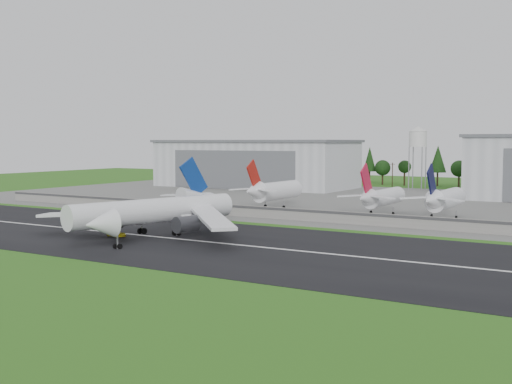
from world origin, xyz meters
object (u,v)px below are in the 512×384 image
Objects in this scene: main_airliner at (153,217)px; parked_jet_navy at (443,199)px; parked_jet_red_a at (272,191)px; parked_jet_red_b at (380,197)px; ground_vehicle at (117,234)px.

main_airliner is 83.36m from parked_jet_navy.
parked_jet_red_a reaches higher than parked_jet_navy.
parked_jet_navy is at bearing 0.14° from parked_jet_red_b.
ground_vehicle is (-7.46, -4.34, -4.08)m from main_airliner.
parked_jet_red_b is (37.12, -0.08, -0.46)m from parked_jet_red_a.
main_airliner is 1.87× the size of parked_jet_red_b.
ground_vehicle is 0.16× the size of parked_jet_red_b.
parked_jet_red_a is at bearing 179.97° from parked_jet_navy.
ground_vehicle is 0.16× the size of parked_jet_navy.
ground_vehicle is at bearing 45.73° from main_airliner.
ground_vehicle is at bearing -128.67° from parked_jet_navy.
parked_jet_red_a is 1.00× the size of parked_jet_navy.
parked_jet_red_b reaches higher than ground_vehicle.
main_airliner reaches higher than ground_vehicle.
main_airliner reaches higher than parked_jet_navy.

